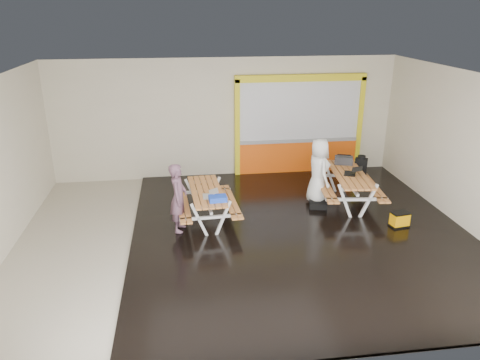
{
  "coord_description": "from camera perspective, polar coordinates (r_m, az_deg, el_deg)",
  "views": [
    {
      "loc": [
        -1.35,
        -8.99,
        4.77
      ],
      "look_at": [
        0.0,
        0.9,
        1.0
      ],
      "focal_mm": 34.06,
      "sensor_mm": 36.0,
      "label": 1
    }
  ],
  "objects": [
    {
      "name": "person_right",
      "position": [
        11.68,
        9.8,
        1.09
      ],
      "size": [
        0.65,
        0.89,
        1.69
      ],
      "primitive_type": "imported",
      "rotation": [
        0.0,
        0.0,
        1.71
      ],
      "color": "white",
      "rests_on": "deck"
    },
    {
      "name": "toolbox",
      "position": [
        12.45,
        12.86,
        2.42
      ],
      "size": [
        0.52,
        0.38,
        0.27
      ],
      "color": "black",
      "rests_on": "picnic_table_right"
    },
    {
      "name": "picnic_table_left",
      "position": [
        10.68,
        -4.2,
        -2.23
      ],
      "size": [
        1.49,
        2.1,
        0.81
      ],
      "color": "#BF7537",
      "rests_on": "deck"
    },
    {
      "name": "blue_pouch",
      "position": [
        9.99,
        -2.8,
        -2.33
      ],
      "size": [
        0.4,
        0.3,
        0.11
      ],
      "primitive_type": "cube",
      "rotation": [
        0.0,
        0.0,
        0.06
      ],
      "color": "blue",
      "rests_on": "picnic_table_left"
    },
    {
      "name": "kiosk",
      "position": [
        13.81,
        7.41,
        6.58
      ],
      "size": [
        3.88,
        0.16,
        3.0
      ],
      "color": "#F1560E",
      "rests_on": "room"
    },
    {
      "name": "fluke_bag",
      "position": [
        11.13,
        19.38,
        -4.69
      ],
      "size": [
        0.45,
        0.33,
        0.36
      ],
      "color": "black",
      "rests_on": "deck"
    },
    {
      "name": "laptop_right",
      "position": [
        11.75,
        13.91,
        0.98
      ],
      "size": [
        0.55,
        0.53,
        0.18
      ],
      "color": "black",
      "rests_on": "picnic_table_right"
    },
    {
      "name": "person_left",
      "position": [
        10.16,
        -7.72,
        -2.21
      ],
      "size": [
        0.48,
        0.63,
        1.57
      ],
      "primitive_type": "imported",
      "rotation": [
        0.0,
        0.0,
        1.38
      ],
      "color": "#674556",
      "rests_on": "deck"
    },
    {
      "name": "deck",
      "position": [
        10.49,
        7.5,
        -6.39
      ],
      "size": [
        7.5,
        7.98,
        0.05
      ],
      "primitive_type": "cube",
      "color": "black",
      "rests_on": "room"
    },
    {
      "name": "picnic_table_right",
      "position": [
        11.89,
        13.46,
        -0.1
      ],
      "size": [
        1.72,
        2.34,
        0.88
      ],
      "color": "#BF7537",
      "rests_on": "deck"
    },
    {
      "name": "dark_case",
      "position": [
        11.67,
        9.76,
        -3.06
      ],
      "size": [
        0.5,
        0.42,
        0.16
      ],
      "primitive_type": "cube",
      "rotation": [
        0.0,
        0.0,
        -0.25
      ],
      "color": "black",
      "rests_on": "deck"
    },
    {
      "name": "room",
      "position": [
        9.58,
        0.73,
        2.31
      ],
      "size": [
        10.02,
        8.02,
        3.52
      ],
      "color": "#BDB3A0",
      "rests_on": "ground"
    },
    {
      "name": "laptop_left",
      "position": [
        10.23,
        -3.8,
        -1.83
      ],
      "size": [
        0.35,
        0.32,
        0.15
      ],
      "color": "silver",
      "rests_on": "picnic_table_left"
    },
    {
      "name": "backpack",
      "position": [
        12.74,
        14.91,
        1.77
      ],
      "size": [
        0.38,
        0.33,
        0.55
      ],
      "color": "black",
      "rests_on": "picnic_table_right"
    }
  ]
}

